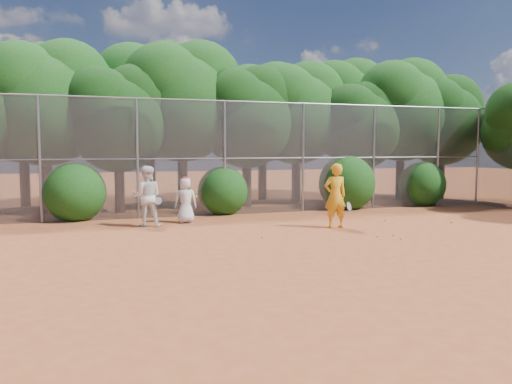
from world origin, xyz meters
name	(u,v)px	position (x,y,z in m)	size (l,w,h in m)	color
ground	(326,243)	(0.00, 0.00, 0.00)	(80.00, 80.00, 0.00)	#9D4823
fence_back	(249,157)	(-0.12, 6.00, 2.05)	(20.05, 0.09, 4.03)	gray
tree_1	(46,98)	(-6.94, 8.54, 4.16)	(4.64, 4.03, 6.35)	black
tree_2	(119,114)	(-4.45, 7.83, 3.58)	(3.99, 3.47, 5.47)	black
tree_3	(183,96)	(-1.94, 8.84, 4.40)	(4.89, 4.26, 6.70)	black
tree_4	(248,113)	(0.55, 8.24, 3.76)	(4.19, 3.64, 5.73)	black
tree_5	(297,109)	(3.06, 9.04, 4.05)	(4.51, 3.92, 6.17)	black
tree_6	(360,122)	(5.55, 8.03, 3.47)	(3.86, 3.36, 5.29)	black
tree_7	(402,106)	(8.06, 8.64, 4.28)	(4.77, 4.14, 6.53)	black
tree_8	(443,117)	(10.05, 8.34, 3.82)	(4.25, 3.70, 5.82)	black
tree_9	(23,98)	(-7.94, 10.84, 4.34)	(4.83, 4.20, 6.62)	black
tree_10	(151,95)	(-2.93, 11.05, 4.63)	(5.15, 4.48, 7.06)	black
tree_11	(263,108)	(2.06, 10.64, 4.16)	(4.64, 4.03, 6.35)	black
tree_12	(345,105)	(6.56, 11.24, 4.51)	(5.02, 4.37, 6.88)	black
bush_0	(75,190)	(-6.00, 6.30, 1.00)	(2.00, 2.00, 2.00)	#124210
bush_1	(223,189)	(-1.00, 6.30, 0.90)	(1.80, 1.80, 1.80)	#124210
bush_2	(347,180)	(4.00, 6.30, 1.10)	(2.20, 2.20, 2.20)	#124210
bush_3	(422,182)	(7.50, 6.30, 0.95)	(1.90, 1.90, 1.90)	#124210
player_yellow	(335,196)	(1.34, 2.12, 0.95)	(0.86, 0.57, 1.91)	gold
player_teen	(186,200)	(-2.67, 4.53, 0.73)	(0.72, 0.48, 1.46)	white
player_white	(147,196)	(-3.91, 4.17, 0.91)	(1.01, 0.87, 1.82)	white
ball_0	(393,235)	(2.16, 0.35, 0.03)	(0.07, 0.07, 0.07)	#BBD627
ball_1	(366,217)	(3.27, 3.58, 0.03)	(0.07, 0.07, 0.07)	#BBD627
ball_2	(401,238)	(2.07, -0.13, 0.03)	(0.07, 0.07, 0.07)	#BBD627
ball_3	(451,222)	(5.28, 1.83, 0.03)	(0.07, 0.07, 0.07)	#BBD627
ball_4	(262,237)	(-1.26, 1.19, 0.03)	(0.07, 0.07, 0.07)	#BBD627
ball_5	(385,220)	(3.47, 2.79, 0.03)	(0.07, 0.07, 0.07)	#BBD627
ball_6	(377,236)	(1.68, 0.36, 0.03)	(0.07, 0.07, 0.07)	#BBD627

